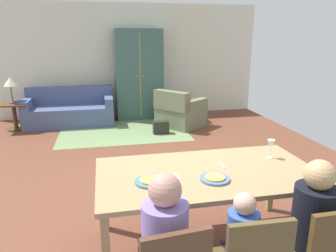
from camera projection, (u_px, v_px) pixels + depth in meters
ground_plane at (152, 165)px, 4.88m from camera, size 6.42×6.72×0.02m
back_wall at (130, 61)px, 7.72m from camera, size 6.42×0.10×2.70m
dining_table at (208, 178)px, 2.79m from camera, size 1.94×1.04×0.76m
plate_near_man at (150, 182)px, 2.55m from camera, size 0.25×0.25×0.02m
pizza_near_man at (150, 180)px, 2.55m from camera, size 0.17×0.17×0.01m
plate_near_child at (215, 179)px, 2.60m from camera, size 0.25×0.25×0.02m
pizza_near_child at (215, 177)px, 2.59m from camera, size 0.17×0.17×0.01m
wine_glass at (271, 145)px, 3.04m from camera, size 0.07×0.07×0.19m
fork at (177, 176)px, 2.67m from camera, size 0.04×0.15×0.01m
knife at (222, 165)px, 2.90m from camera, size 0.03×0.17×0.01m
person_woman at (308, 235)px, 2.28m from camera, size 0.30×0.40×1.11m
area_rug at (123, 131)px, 6.57m from camera, size 2.60×1.80×0.01m
couch at (70, 111)px, 7.08m from camera, size 1.92×0.86×0.82m
armchair at (180, 112)px, 6.89m from camera, size 1.20×1.20×0.82m
armoire at (139, 75)px, 7.47m from camera, size 1.10×0.59×2.10m
side_table at (14, 113)px, 6.59m from camera, size 0.56×0.56×0.58m
table_lamp at (10, 83)px, 6.42m from camera, size 0.26×0.26×0.54m
book_lower at (21, 103)px, 6.53m from camera, size 0.22×0.16×0.03m
book_upper at (20, 101)px, 6.55m from camera, size 0.22×0.16×0.03m
handbag at (161, 127)px, 6.40m from camera, size 0.32×0.16×0.26m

